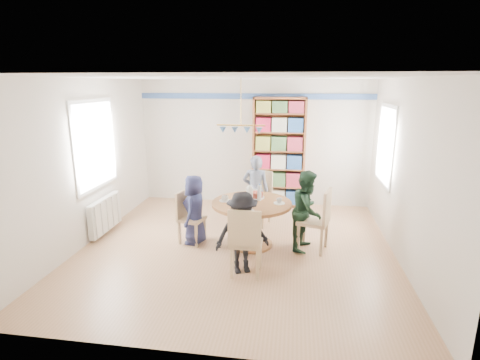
% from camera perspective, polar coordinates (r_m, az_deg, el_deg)
% --- Properties ---
extents(ground, '(5.00, 5.00, 0.00)m').
position_cam_1_polar(ground, '(6.22, -0.55, -10.33)').
color(ground, tan).
extents(room_shell, '(5.00, 5.00, 5.00)m').
position_cam_1_polar(room_shell, '(6.61, -1.65, 6.12)').
color(room_shell, white).
rests_on(room_shell, ground).
extents(radiator, '(0.12, 1.00, 0.60)m').
position_cam_1_polar(radiator, '(7.11, -19.85, -4.95)').
color(radiator, silver).
rests_on(radiator, ground).
extents(dining_table, '(1.30, 1.30, 0.75)m').
position_cam_1_polar(dining_table, '(6.13, 1.79, -5.11)').
color(dining_table, brown).
rests_on(dining_table, ground).
extents(chair_left, '(0.46, 0.46, 0.88)m').
position_cam_1_polar(chair_left, '(6.35, -7.96, -5.25)').
color(chair_left, tan).
rests_on(chair_left, ground).
extents(chair_right, '(0.56, 0.56, 1.03)m').
position_cam_1_polar(chair_right, '(6.06, 11.94, -5.60)').
color(chair_right, tan).
rests_on(chair_right, ground).
extents(chair_far, '(0.55, 0.55, 1.01)m').
position_cam_1_polar(chair_far, '(7.13, 2.93, -2.30)').
color(chair_far, tan).
rests_on(chair_far, ground).
extents(chair_near, '(0.45, 0.45, 1.00)m').
position_cam_1_polar(chair_near, '(5.17, 0.84, -9.00)').
color(chair_near, tan).
rests_on(chair_near, ground).
extents(person_left, '(0.40, 0.59, 1.17)m').
position_cam_1_polar(person_left, '(6.26, -6.92, -4.50)').
color(person_left, '#1C1F3E').
rests_on(person_left, ground).
extents(person_right, '(0.63, 0.73, 1.30)m').
position_cam_1_polar(person_right, '(6.08, 10.21, -4.58)').
color(person_right, '#18301E').
rests_on(person_right, ground).
extents(person_far, '(0.49, 0.32, 1.34)m').
position_cam_1_polar(person_far, '(6.98, 2.39, -1.65)').
color(person_far, gray).
rests_on(person_far, ground).
extents(person_near, '(0.87, 0.69, 1.18)m').
position_cam_1_polar(person_near, '(5.27, 0.34, -8.06)').
color(person_near, black).
rests_on(person_near, ground).
extents(bookshelf, '(1.12, 0.33, 2.34)m').
position_cam_1_polar(bookshelf, '(8.06, 5.94, 3.99)').
color(bookshelf, brown).
rests_on(bookshelf, ground).
extents(tableware, '(1.07, 1.07, 0.28)m').
position_cam_1_polar(tableware, '(6.07, 1.62, -2.76)').
color(tableware, white).
rests_on(tableware, dining_table).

